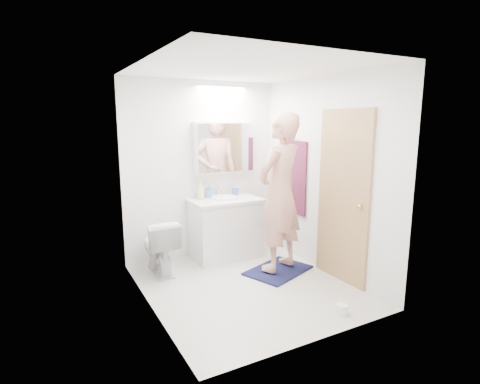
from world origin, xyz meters
TOP-DOWN VIEW (x-y plane):
  - floor at (0.00, 0.00)m, footprint 2.50×2.50m
  - ceiling at (0.00, 0.00)m, footprint 2.50×2.50m
  - wall_back at (0.00, 1.25)m, footprint 2.50×0.00m
  - wall_front at (0.00, -1.25)m, footprint 2.50×0.00m
  - wall_left at (-1.10, 0.00)m, footprint 0.00×2.50m
  - wall_right at (1.10, 0.00)m, footprint 0.00×2.50m
  - vanity_cabinet at (0.21, 0.96)m, footprint 0.90×0.55m
  - countertop at (0.21, 0.96)m, footprint 0.95×0.58m
  - sink_basin at (0.21, 0.99)m, footprint 0.36×0.36m
  - faucet at (0.21, 1.19)m, footprint 0.02×0.02m
  - medicine_cabinet at (0.30, 1.18)m, footprint 0.88×0.14m
  - mirror_panel at (0.30, 1.10)m, footprint 0.84×0.01m
  - toilet at (-0.76, 0.85)m, footprint 0.39×0.68m
  - bath_rug at (0.56, 0.18)m, footprint 0.94×0.80m
  - person at (0.56, 0.18)m, footprint 0.82×0.68m
  - door at (1.08, -0.35)m, footprint 0.04×0.80m
  - door_knob at (1.04, -0.65)m, footprint 0.06×0.06m
  - towel at (1.08, 0.55)m, footprint 0.02×0.42m
  - towel_hook at (1.07, 0.55)m, footprint 0.07×0.02m
  - soap_bottle_a at (-0.09, 1.11)m, footprint 0.10×0.10m
  - soap_bottle_b at (0.06, 1.15)m, footprint 0.12×0.12m
  - toothbrush_cup at (0.45, 1.12)m, footprint 0.14×0.14m
  - toilet_paper_roll at (0.50, -1.01)m, footprint 0.11×0.11m

SIDE VIEW (x-z plane):
  - floor at x=0.00m, z-range 0.00..0.00m
  - bath_rug at x=0.56m, z-range 0.00..0.02m
  - toilet_paper_roll at x=0.50m, z-range 0.00..0.10m
  - toilet at x=-0.76m, z-range 0.00..0.69m
  - vanity_cabinet at x=0.21m, z-range 0.00..0.78m
  - countertop at x=0.21m, z-range 0.78..0.82m
  - sink_basin at x=0.21m, z-range 0.82..0.85m
  - toothbrush_cup at x=0.45m, z-range 0.82..0.92m
  - faucet at x=0.21m, z-range 0.82..0.98m
  - soap_bottle_b at x=0.06m, z-range 0.82..1.01m
  - soap_bottle_a at x=-0.09m, z-range 0.82..1.07m
  - door_knob at x=1.04m, z-range 0.92..0.98m
  - door at x=1.08m, z-range 0.00..2.00m
  - person at x=0.56m, z-range 0.05..1.97m
  - towel at x=1.08m, z-range 0.60..1.60m
  - wall_back at x=0.00m, z-range -0.05..2.45m
  - wall_front at x=0.00m, z-range -0.05..2.45m
  - wall_left at x=-1.10m, z-range -0.05..2.45m
  - wall_right at x=1.10m, z-range -0.05..2.45m
  - medicine_cabinet at x=0.30m, z-range 1.15..1.85m
  - mirror_panel at x=0.30m, z-range 1.17..1.83m
  - towel_hook at x=1.07m, z-range 1.61..1.63m
  - ceiling at x=0.00m, z-range 2.40..2.40m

